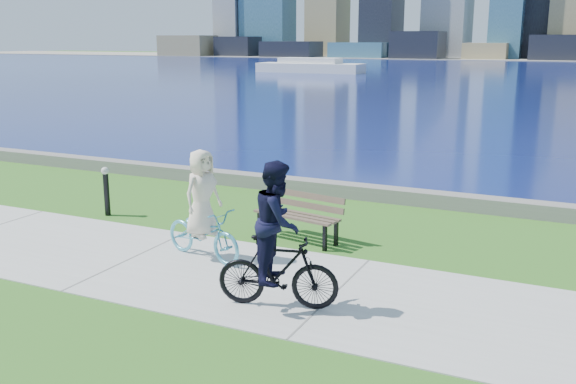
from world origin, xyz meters
name	(u,v)px	position (x,y,z in m)	size (l,w,h in m)	color
ground	(334,295)	(0.00, 0.00, 0.00)	(320.00, 320.00, 0.00)	#285E18
concrete_path	(334,294)	(0.00, 0.00, 0.01)	(80.00, 3.50, 0.02)	#ABABA6
seawall	(426,198)	(0.00, 6.20, 0.17)	(90.00, 0.50, 0.35)	slate
bay_water	(561,74)	(0.00, 72.00, 0.00)	(320.00, 131.00, 0.01)	#0D1A56
far_shore	(576,59)	(0.00, 130.00, 0.06)	(320.00, 30.00, 0.12)	gray
ferry_near	(310,66)	(-27.30, 62.43, 0.72)	(12.78, 3.65, 1.73)	silver
park_bench	(300,212)	(-1.67, 2.40, 0.57)	(1.90, 0.95, 0.94)	black
bollard_lamp	(106,188)	(-6.42, 2.19, 0.65)	(0.18, 0.18, 1.13)	black
cyclist_woman	(203,219)	(-2.80, 0.59, 0.77)	(1.08, 1.93, 2.03)	#54B0CC
cyclist_man	(278,247)	(-0.59, -0.81, 0.96)	(0.96, 1.91, 2.24)	black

